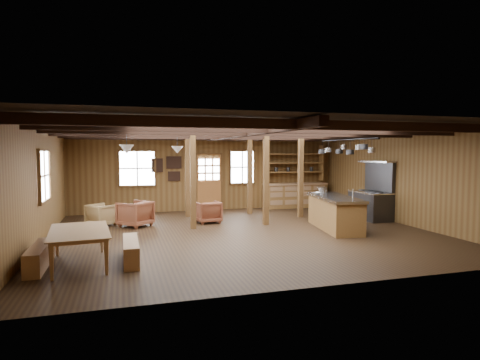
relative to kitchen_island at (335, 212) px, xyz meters
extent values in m
cube|color=black|center=(-2.62, 0.23, -0.49)|extent=(10.00, 9.00, 0.02)
cube|color=black|center=(-2.62, 0.23, 2.33)|extent=(10.00, 9.00, 0.02)
cube|color=#533417|center=(-7.63, 0.23, 0.92)|extent=(0.02, 9.00, 2.80)
cube|color=#533417|center=(2.39, 0.23, 0.92)|extent=(0.02, 9.00, 2.80)
cube|color=#533417|center=(-2.62, 4.74, 0.92)|extent=(10.00, 0.02, 2.80)
cube|color=#533417|center=(-2.62, -4.28, 0.92)|extent=(10.00, 0.02, 2.80)
cube|color=black|center=(-2.62, -3.27, 2.20)|extent=(9.80, 0.12, 0.18)
cube|color=black|center=(-2.62, -1.77, 2.20)|extent=(9.80, 0.12, 0.18)
cube|color=black|center=(-2.62, -0.27, 2.20)|extent=(9.80, 0.12, 0.18)
cube|color=black|center=(-2.62, 1.23, 2.20)|extent=(9.80, 0.12, 0.18)
cube|color=black|center=(-2.62, 2.73, 2.20)|extent=(9.80, 0.12, 0.18)
cube|color=black|center=(-2.62, 4.03, 2.20)|extent=(9.80, 0.12, 0.18)
cube|color=black|center=(-2.62, 0.23, 2.20)|extent=(0.18, 8.82, 0.18)
cube|color=#422A13|center=(-3.82, 1.23, 0.92)|extent=(0.15, 0.15, 2.80)
cube|color=#422A13|center=(-3.62, 3.43, 0.92)|extent=(0.15, 0.15, 2.80)
cube|color=#422A13|center=(-1.62, 1.23, 0.92)|extent=(0.15, 0.15, 2.80)
cube|color=#422A13|center=(-1.42, 3.43, 0.92)|extent=(0.15, 0.15, 2.80)
cube|color=#422A13|center=(-0.02, 2.23, 0.92)|extent=(0.15, 0.15, 2.80)
cube|color=brown|center=(-2.62, 4.68, 0.07)|extent=(0.90, 0.06, 1.10)
cube|color=#422A13|center=(-3.10, 4.68, 0.57)|extent=(0.06, 0.08, 2.10)
cube|color=#422A13|center=(-2.14, 4.68, 0.57)|extent=(0.06, 0.08, 2.10)
cube|color=#422A13|center=(-2.62, 4.68, 1.64)|extent=(1.02, 0.08, 0.06)
cube|color=white|center=(-2.62, 4.68, 1.07)|extent=(0.84, 0.02, 0.90)
cube|color=white|center=(-5.22, 4.69, 1.12)|extent=(1.20, 0.02, 1.20)
cube|color=#422A13|center=(-5.22, 4.69, 1.12)|extent=(1.32, 0.06, 1.32)
cube|color=white|center=(-1.32, 4.69, 1.12)|extent=(0.90, 0.02, 1.20)
cube|color=#422A13|center=(-1.32, 4.69, 1.12)|extent=(1.02, 0.06, 1.32)
cube|color=white|center=(-7.58, 0.73, 1.12)|extent=(0.02, 1.20, 1.20)
cube|color=#422A13|center=(-7.58, 0.73, 1.12)|extent=(0.14, 1.24, 1.32)
cube|color=beige|center=(-3.92, 4.69, 1.32)|extent=(0.50, 0.03, 0.40)
cube|color=black|center=(-3.92, 4.68, 1.32)|extent=(0.55, 0.02, 0.45)
cube|color=beige|center=(-4.52, 4.69, 1.22)|extent=(0.35, 0.03, 0.45)
cube|color=black|center=(-4.52, 4.68, 1.22)|extent=(0.40, 0.02, 0.50)
cube|color=beige|center=(-3.92, 4.69, 0.82)|extent=(0.40, 0.03, 0.30)
cube|color=black|center=(-3.92, 4.68, 0.82)|extent=(0.45, 0.02, 0.35)
cube|color=brown|center=(0.78, 4.43, -0.03)|extent=(2.50, 0.55, 0.90)
cube|color=olive|center=(0.78, 4.41, 0.45)|extent=(2.55, 0.60, 0.06)
cube|color=brown|center=(0.78, 4.48, 0.92)|extent=(2.30, 0.35, 0.04)
cube|color=brown|center=(0.78, 4.48, 1.27)|extent=(2.30, 0.35, 0.04)
cube|color=brown|center=(0.78, 4.48, 1.62)|extent=(2.30, 0.35, 0.04)
cube|color=brown|center=(-0.37, 4.48, 1.27)|extent=(0.04, 0.35, 1.40)
cube|color=brown|center=(1.93, 4.48, 1.27)|extent=(0.04, 0.35, 1.40)
cylinder|color=#2D2D30|center=(-5.62, 0.23, 2.10)|extent=(0.02, 0.02, 0.45)
cone|color=white|center=(-5.62, 0.23, 1.77)|extent=(0.36, 0.36, 0.22)
cylinder|color=#2D2D30|center=(-4.12, 2.23, 2.10)|extent=(0.02, 0.02, 0.45)
cone|color=white|center=(-4.12, 2.23, 1.77)|extent=(0.36, 0.36, 0.22)
cylinder|color=#2D2D30|center=(0.68, 0.53, 2.07)|extent=(0.04, 3.00, 0.04)
cylinder|color=#2D2D30|center=(0.59, -0.82, 1.95)|extent=(0.01, 0.01, 0.25)
cylinder|color=#B1B2B8|center=(0.59, -0.82, 1.75)|extent=(0.19, 0.19, 0.14)
cylinder|color=#2D2D30|center=(0.61, -0.44, 1.99)|extent=(0.01, 0.01, 0.16)
cylinder|color=#2D2D30|center=(0.61, -0.44, 1.84)|extent=(0.22, 0.22, 0.14)
cylinder|color=#2D2D30|center=(0.72, -0.05, 1.99)|extent=(0.01, 0.01, 0.16)
cylinder|color=#B1B2B8|center=(0.72, -0.05, 1.84)|extent=(0.21, 0.21, 0.14)
cylinder|color=#2D2D30|center=(0.66, 0.33, 1.92)|extent=(0.01, 0.01, 0.30)
cylinder|color=#2D2D30|center=(0.66, 0.33, 1.70)|extent=(0.23, 0.23, 0.14)
cylinder|color=#2D2D30|center=(0.69, 0.72, 2.00)|extent=(0.01, 0.01, 0.15)
cylinder|color=#B1B2B8|center=(0.69, 0.72, 1.85)|extent=(0.18, 0.18, 0.14)
cylinder|color=#2D2D30|center=(0.76, 1.11, 1.93)|extent=(0.01, 0.01, 0.28)
cylinder|color=#2D2D30|center=(0.76, 1.11, 1.72)|extent=(0.23, 0.23, 0.14)
cylinder|color=#2D2D30|center=(0.60, 1.49, 1.95)|extent=(0.01, 0.01, 0.23)
cylinder|color=#B1B2B8|center=(0.60, 1.49, 1.77)|extent=(0.26, 0.26, 0.14)
cylinder|color=#2D2D30|center=(0.59, 1.88, 1.93)|extent=(0.01, 0.01, 0.28)
cylinder|color=#2D2D30|center=(0.59, 1.88, 1.72)|extent=(0.26, 0.26, 0.14)
cube|color=brown|center=(0.00, 0.00, -0.05)|extent=(1.18, 2.50, 0.86)
cube|color=#B1B2B8|center=(0.00, 0.00, 0.42)|extent=(1.28, 2.61, 0.08)
cylinder|color=#2D2D30|center=(0.00, -0.60, 0.42)|extent=(0.44, 0.44, 0.06)
cylinder|color=#B1B2B8|center=(0.20, -0.60, 0.57)|extent=(0.03, 0.03, 0.30)
cube|color=olive|center=(0.32, 1.15, -0.26)|extent=(0.54, 0.43, 0.43)
cube|color=#2D2D30|center=(1.98, 1.19, -0.05)|extent=(0.77, 1.44, 0.86)
cube|color=#B1B2B8|center=(1.98, 1.19, 0.40)|extent=(0.79, 1.46, 0.04)
cube|color=#2D2D30|center=(2.30, 1.19, 0.91)|extent=(0.12, 1.44, 0.96)
cube|color=#B1B2B8|center=(2.18, 1.19, 1.39)|extent=(0.40, 1.54, 0.05)
imported|color=#956C44|center=(-6.52, -1.81, -0.14)|extent=(1.25, 2.02, 0.68)
cube|color=olive|center=(-7.27, -1.81, -0.27)|extent=(0.29, 1.54, 0.42)
cube|color=olive|center=(-5.60, -1.81, -0.27)|extent=(0.29, 1.54, 0.42)
imported|color=brown|center=(-5.40, 2.01, -0.10)|extent=(1.15, 1.15, 0.75)
imported|color=brown|center=(-3.22, 2.04, -0.15)|extent=(0.79, 0.80, 0.66)
imported|color=olive|center=(-6.34, 2.39, -0.15)|extent=(1.00, 1.00, 0.66)
cylinder|color=#B1B2B8|center=(0.13, 1.00, 0.54)|extent=(0.27, 0.27, 0.16)
imported|color=silver|center=(-0.31, 0.54, 0.50)|extent=(0.34, 0.34, 0.07)
camera|label=1|loc=(-5.75, -9.99, 1.70)|focal=30.00mm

